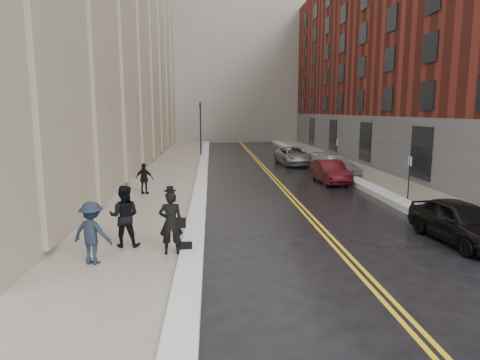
{
  "coord_description": "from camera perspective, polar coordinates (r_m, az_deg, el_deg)",
  "views": [
    {
      "loc": [
        -1.58,
        -11.71,
        4.39
      ],
      "look_at": [
        -0.43,
        5.4,
        1.6
      ],
      "focal_mm": 32.0,
      "sensor_mm": 36.0,
      "label": 1
    }
  ],
  "objects": [
    {
      "name": "sidewalk_left",
      "position": [
        28.19,
        -9.75,
        0.3
      ],
      "size": [
        4.0,
        64.0,
        0.15
      ],
      "primitive_type": "cube",
      "color": "gray",
      "rests_on": "ground"
    },
    {
      "name": "snow_ridge_left",
      "position": [
        28.04,
        -5.07,
        0.46
      ],
      "size": [
        0.7,
        60.8,
        0.26
      ],
      "primitive_type": "cube",
      "color": "white",
      "rests_on": "ground"
    },
    {
      "name": "car_black",
      "position": [
        16.14,
        27.33,
        -4.95
      ],
      "size": [
        2.07,
        4.37,
        1.44
      ],
      "primitive_type": "imported",
      "rotation": [
        0.0,
        0.0,
        0.09
      ],
      "color": "black",
      "rests_on": "ground"
    },
    {
      "name": "lane_stripe_a",
      "position": [
        28.33,
        4.23,
        0.31
      ],
      "size": [
        0.12,
        64.0,
        0.01
      ],
      "primitive_type": "cube",
      "color": "gold",
      "rests_on": "ground"
    },
    {
      "name": "snow_ridge_right",
      "position": [
        29.36,
        13.5,
        0.68
      ],
      "size": [
        0.85,
        60.8,
        0.3
      ],
      "primitive_type": "cube",
      "color": "white",
      "rests_on": "ground"
    },
    {
      "name": "tower_far_right",
      "position": [
        81.19,
        7.87,
        21.68
      ],
      "size": [
        22.0,
        18.0,
        44.0
      ],
      "primitive_type": "cube",
      "color": "slate",
      "rests_on": "ground"
    },
    {
      "name": "car_maroon",
      "position": [
        26.83,
        11.93,
        1.1
      ],
      "size": [
        1.71,
        4.24,
        1.37
      ],
      "primitive_type": "imported",
      "rotation": [
        0.0,
        0.0,
        0.06
      ],
      "color": "#460C13",
      "rests_on": "ground"
    },
    {
      "name": "lane_stripe_b",
      "position": [
        28.36,
        4.72,
        0.31
      ],
      "size": [
        0.12,
        64.0,
        0.01
      ],
      "primitive_type": "cube",
      "color": "gold",
      "rests_on": "ground"
    },
    {
      "name": "pedestrian_main",
      "position": [
        12.88,
        -9.21,
        -5.63
      ],
      "size": [
        0.73,
        0.5,
        1.92
      ],
      "primitive_type": "imported",
      "rotation": [
        0.0,
        0.0,
        3.2
      ],
      "color": "black",
      "rests_on": "sidewalk_left"
    },
    {
      "name": "pedestrian_b",
      "position": [
        12.64,
        -19.12,
        -6.68
      ],
      "size": [
        1.29,
        0.98,
        1.77
      ],
      "primitive_type": "imported",
      "rotation": [
        0.0,
        0.0,
        2.83
      ],
      "color": "#1A222F",
      "rests_on": "sidewalk_left"
    },
    {
      "name": "ground",
      "position": [
        12.6,
        3.66,
        -11.16
      ],
      "size": [
        160.0,
        160.0,
        0.0
      ],
      "primitive_type": "plane",
      "color": "black",
      "rests_on": "ground"
    },
    {
      "name": "building_right",
      "position": [
        39.87,
        25.71,
        14.99
      ],
      "size": [
        14.0,
        50.0,
        18.0
      ],
      "primitive_type": "cube",
      "color": "maroon",
      "rests_on": "ground"
    },
    {
      "name": "car_silver_far",
      "position": [
        35.34,
        7.25,
        3.21
      ],
      "size": [
        2.86,
        5.41,
        1.45
      ],
      "primitive_type": "imported",
      "rotation": [
        0.0,
        0.0,
        0.09
      ],
      "color": "#94969C",
      "rests_on": "ground"
    },
    {
      "name": "pedestrian_a",
      "position": [
        13.9,
        -15.18,
        -4.66
      ],
      "size": [
        0.97,
        0.77,
        1.95
      ],
      "primitive_type": "imported",
      "rotation": [
        0.0,
        0.0,
        3.11
      ],
      "color": "black",
      "rests_on": "sidewalk_left"
    },
    {
      "name": "sidewalk_right",
      "position": [
        29.97,
        16.87,
        0.56
      ],
      "size": [
        3.0,
        64.0,
        0.15
      ],
      "primitive_type": "cube",
      "color": "gray",
      "rests_on": "ground"
    },
    {
      "name": "parking_sign_near",
      "position": [
        22.08,
        21.63,
        0.69
      ],
      "size": [
        0.06,
        0.35,
        2.23
      ],
      "color": "black",
      "rests_on": "ground"
    },
    {
      "name": "traffic_signal",
      "position": [
        41.74,
        -5.29,
        7.41
      ],
      "size": [
        0.18,
        0.15,
        5.2
      ],
      "color": "black",
      "rests_on": "ground"
    },
    {
      "name": "car_silver_near",
      "position": [
        29.73,
        12.56,
        1.95
      ],
      "size": [
        2.73,
        5.29,
        1.47
      ],
      "primitive_type": "imported",
      "rotation": [
        0.0,
        0.0,
        0.14
      ],
      "color": "#B9BDC1",
      "rests_on": "ground"
    },
    {
      "name": "pedestrian_c",
      "position": [
        22.39,
        -12.62,
        0.17
      ],
      "size": [
        1.0,
        0.61,
        1.6
      ],
      "primitive_type": "imported",
      "rotation": [
        0.0,
        0.0,
        2.89
      ],
      "color": "black",
      "rests_on": "sidewalk_left"
    },
    {
      "name": "parking_sign_far",
      "position": [
        33.23,
        12.77,
        3.77
      ],
      "size": [
        0.06,
        0.35,
        2.23
      ],
      "color": "black",
      "rests_on": "ground"
    }
  ]
}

